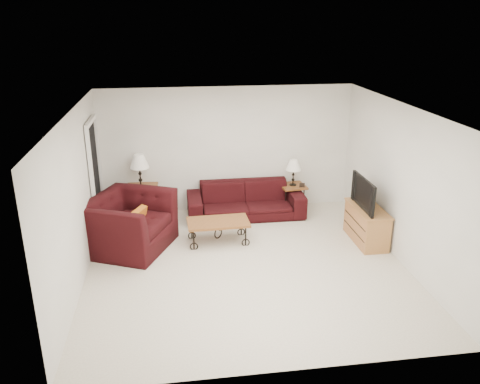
% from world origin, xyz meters
% --- Properties ---
extents(ground, '(5.00, 5.00, 0.00)m').
position_xyz_m(ground, '(0.00, 0.00, 0.00)').
color(ground, silver).
rests_on(ground, ground).
extents(wall_back, '(5.00, 0.02, 2.50)m').
position_xyz_m(wall_back, '(0.00, 2.50, 1.25)').
color(wall_back, white).
rests_on(wall_back, ground).
extents(wall_front, '(5.00, 0.02, 2.50)m').
position_xyz_m(wall_front, '(0.00, -2.50, 1.25)').
color(wall_front, white).
rests_on(wall_front, ground).
extents(wall_left, '(0.02, 5.00, 2.50)m').
position_xyz_m(wall_left, '(-2.50, 0.00, 1.25)').
color(wall_left, white).
rests_on(wall_left, ground).
extents(wall_right, '(0.02, 5.00, 2.50)m').
position_xyz_m(wall_right, '(2.50, 0.00, 1.25)').
color(wall_right, white).
rests_on(wall_right, ground).
extents(ceiling, '(5.00, 5.00, 0.00)m').
position_xyz_m(ceiling, '(0.00, 0.00, 2.50)').
color(ceiling, white).
rests_on(ceiling, wall_back).
extents(doorway, '(0.08, 0.94, 2.04)m').
position_xyz_m(doorway, '(-2.47, 1.65, 1.02)').
color(doorway, black).
rests_on(doorway, ground).
extents(sofa, '(2.29, 0.89, 0.67)m').
position_xyz_m(sofa, '(0.30, 2.02, 0.33)').
color(sofa, black).
rests_on(sofa, ground).
extents(side_table_left, '(0.66, 0.66, 0.65)m').
position_xyz_m(side_table_left, '(-1.72, 2.20, 0.32)').
color(side_table_left, brown).
rests_on(side_table_left, ground).
extents(side_table_right, '(0.54, 0.54, 0.54)m').
position_xyz_m(side_table_right, '(1.30, 2.20, 0.27)').
color(side_table_right, brown).
rests_on(side_table_right, ground).
extents(lamp_left, '(0.41, 0.41, 0.65)m').
position_xyz_m(lamp_left, '(-1.72, 2.20, 0.97)').
color(lamp_left, black).
rests_on(lamp_left, side_table_left).
extents(lamp_right, '(0.34, 0.34, 0.54)m').
position_xyz_m(lamp_right, '(1.30, 2.20, 0.80)').
color(lamp_right, black).
rests_on(lamp_right, side_table_right).
extents(photo_frame_left, '(0.13, 0.03, 0.11)m').
position_xyz_m(photo_frame_left, '(-1.87, 2.05, 0.70)').
color(photo_frame_left, black).
rests_on(photo_frame_left, side_table_left).
extents(photo_frame_right, '(0.11, 0.03, 0.09)m').
position_xyz_m(photo_frame_right, '(1.45, 2.05, 0.58)').
color(photo_frame_right, black).
rests_on(photo_frame_right, side_table_right).
extents(coffee_table, '(1.09, 0.61, 0.40)m').
position_xyz_m(coffee_table, '(-0.36, 0.91, 0.20)').
color(coffee_table, brown).
rests_on(coffee_table, ground).
extents(armchair, '(1.71, 1.80, 0.92)m').
position_xyz_m(armchair, '(-1.88, 0.91, 0.46)').
color(armchair, black).
rests_on(armchair, ground).
extents(throw_pillow, '(0.27, 0.42, 0.42)m').
position_xyz_m(throw_pillow, '(-1.73, 0.86, 0.52)').
color(throw_pillow, '#BD6918').
rests_on(throw_pillow, armchair).
extents(tv_stand, '(0.44, 1.06, 0.63)m').
position_xyz_m(tv_stand, '(2.23, 0.58, 0.32)').
color(tv_stand, '#AE8040').
rests_on(tv_stand, ground).
extents(television, '(0.12, 0.95, 0.55)m').
position_xyz_m(television, '(2.21, 0.58, 0.91)').
color(television, black).
rests_on(television, tv_stand).
extents(backpack, '(0.35, 0.28, 0.45)m').
position_xyz_m(backpack, '(0.88, 1.91, 0.22)').
color(backpack, black).
rests_on(backpack, ground).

